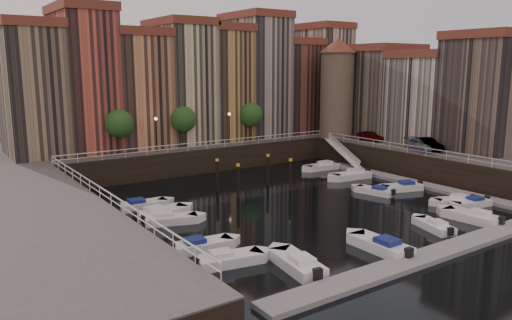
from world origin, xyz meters
TOP-DOWN VIEW (x-y plane):
  - ground at (0.00, 0.00)m, footprint 200.00×200.00m
  - quay_far at (0.00, 26.00)m, footprint 80.00×20.00m
  - quay_right at (28.00, -2.00)m, footprint 20.00×36.00m
  - dock_left at (-16.20, -1.00)m, footprint 2.00×28.00m
  - dock_right at (16.20, -1.00)m, footprint 2.00×28.00m
  - dock_near at (0.00, -17.00)m, footprint 30.00×2.00m
  - mountains at (1.72, 110.00)m, footprint 145.00×100.00m
  - far_terrace at (3.31, 23.50)m, footprint 48.70×10.30m
  - right_terrace at (26.50, 3.80)m, footprint 9.30×24.30m
  - corner_tower at (20.00, 14.50)m, footprint 5.20×5.20m
  - promenade_trees at (-1.33, 18.20)m, footprint 21.20×3.20m
  - street_lamps at (-1.00, 17.20)m, footprint 10.36×0.36m
  - railings at (0.00, 4.88)m, footprint 36.08×34.04m
  - gangway at (17.10, 10.00)m, footprint 2.78×8.32m
  - mooring_pilings at (-0.27, 5.35)m, footprint 6.77×4.61m
  - boat_left_0 at (-12.88, -10.14)m, footprint 4.89×2.49m
  - boat_left_1 at (-13.11, -6.79)m, footprint 4.74×2.14m
  - boat_left_2 at (-12.34, 0.22)m, footprint 4.73×2.95m
  - boat_left_3 at (-12.36, 2.14)m, footprint 5.28×2.53m
  - boat_left_4 at (-12.62, 5.67)m, footprint 4.79×1.99m
  - boat_right_0 at (13.37, -11.13)m, footprint 4.30×2.24m
  - boat_right_1 at (12.80, -9.75)m, footprint 4.29×2.84m
  - boat_right_2 at (12.93, -3.36)m, footprint 4.75×2.93m
  - boat_right_3 at (12.52, 3.72)m, footprint 5.27×2.40m
  - boat_right_4 at (13.26, 9.63)m, footprint 4.88×2.02m
  - boat_near_0 at (-9.56, -13.39)m, footprint 2.57×5.23m
  - boat_near_1 at (-2.55, -14.21)m, footprint 1.98×5.23m
  - boat_near_2 at (4.61, -13.42)m, footprint 2.56×4.24m
  - boat_near_3 at (9.22, -13.91)m, footprint 2.35×5.14m
  - car_a at (21.36, 9.18)m, footprint 1.78×3.98m
  - car_b at (20.68, -0.33)m, footprint 2.82×4.92m
  - car_c at (20.25, 0.10)m, footprint 3.28×5.24m
  - boat_extra_521 at (9.39, -2.81)m, footprint 2.47×4.33m

SIDE VIEW (x-z plane):
  - ground at x=0.00m, z-range 0.00..0.00m
  - dock_left at x=-16.20m, z-range 0.00..0.35m
  - dock_right at x=16.20m, z-range 0.00..0.35m
  - dock_near at x=0.00m, z-range 0.00..0.35m
  - boat_near_2 at x=4.61m, z-range -0.16..0.80m
  - boat_right_0 at x=13.37m, z-range -0.16..0.81m
  - boat_right_1 at x=12.80m, z-range -0.16..0.81m
  - boat_extra_521 at x=9.39m, z-range -0.16..0.81m
  - boat_left_2 at x=-12.34m, z-range -0.17..0.89m
  - boat_right_2 at x=12.93m, z-range -0.17..0.89m
  - boat_left_1 at x=-13.11m, z-range -0.17..0.89m
  - boat_left_4 at x=-12.62m, z-range -0.18..0.91m
  - boat_left_0 at x=-12.88m, z-range -0.18..0.92m
  - boat_right_4 at x=13.26m, z-range -0.18..0.93m
  - boat_near_3 at x=9.22m, z-range -0.19..0.97m
  - boat_near_0 at x=-9.56m, z-range -0.19..0.98m
  - boat_left_3 at x=-12.36m, z-range -0.19..0.99m
  - boat_right_3 at x=12.52m, z-range -0.19..1.00m
  - boat_near_1 at x=-2.55m, z-range -0.20..1.00m
  - quay_far at x=0.00m, z-range 0.00..3.00m
  - quay_right at x=28.00m, z-range 0.00..3.00m
  - mooring_pilings at x=-0.27m, z-range -0.24..3.54m
  - gangway at x=17.10m, z-range 0.05..3.78m
  - car_a at x=21.36m, z-range 3.00..4.33m
  - car_c at x=20.25m, z-range 3.00..4.41m
  - car_b at x=20.68m, z-range 3.00..4.53m
  - railings at x=0.00m, z-range 3.53..4.05m
  - street_lamps at x=-1.00m, z-range 3.81..7.99m
  - promenade_trees at x=-1.33m, z-range 3.98..9.18m
  - mountains at x=1.72m, z-range -1.08..16.92m
  - right_terrace at x=26.50m, z-range 2.56..16.56m
  - corner_tower at x=20.00m, z-range 3.29..17.09m
  - far_terrace at x=3.31m, z-range 2.20..19.70m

